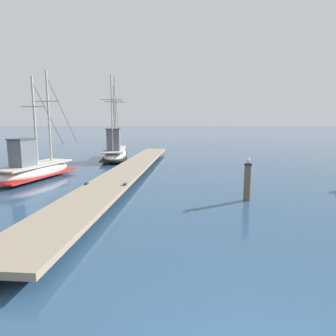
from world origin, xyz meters
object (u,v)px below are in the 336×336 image
at_px(fishing_boat_0, 115,151).
at_px(mooring_piling, 247,181).
at_px(fishing_boat_2, 33,168).
at_px(perched_seagull, 248,160).

relative_size(fishing_boat_0, mooring_piling, 5.87).
bearing_deg(fishing_boat_2, perched_seagull, -18.71).
bearing_deg(fishing_boat_0, fishing_boat_2, -105.28).
distance_m(fishing_boat_2, mooring_piling, 10.89).
relative_size(fishing_boat_0, perched_seagull, 21.88).
distance_m(fishing_boat_0, perched_seagull, 14.28).
bearing_deg(fishing_boat_0, mooring_piling, -55.65).
distance_m(mooring_piling, perched_seagull, 0.82).
bearing_deg(perched_seagull, fishing_boat_0, 124.36).
distance_m(fishing_boat_2, perched_seagull, 10.93).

